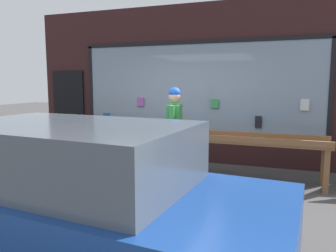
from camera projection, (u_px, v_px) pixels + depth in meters
ground_plane at (143, 191)px, 5.46m from camera, size 40.00×40.00×0.00m
shopfront_facade at (184, 85)px, 7.47m from camera, size 7.52×0.29×3.52m
display_table_left at (97, 131)px, 6.98m from camera, size 2.74×0.71×0.94m
display_table_right at (249, 144)px, 5.93m from camera, size 2.74×0.71×0.86m
person_browsing at (175, 127)px, 5.86m from camera, size 0.29×0.67×1.71m
small_dog at (151, 166)px, 5.89m from camera, size 0.41×0.57×0.45m
parked_car at (70, 192)px, 3.18m from camera, size 4.28×2.13×1.41m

